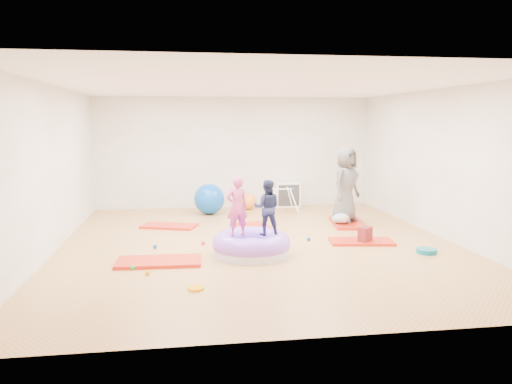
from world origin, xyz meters
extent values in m
cube|color=#B66F42|center=(0.00, 0.00, 0.00)|extent=(7.00, 8.00, 0.01)
cube|color=white|center=(0.00, 0.00, 2.80)|extent=(7.00, 8.00, 0.01)
cube|color=white|center=(0.00, 4.00, 1.40)|extent=(7.00, 0.01, 2.80)
cube|color=white|center=(0.00, -4.00, 1.40)|extent=(7.00, 0.01, 2.80)
cube|color=white|center=(-3.50, 0.00, 1.40)|extent=(0.01, 8.00, 2.80)
cube|color=white|center=(3.50, 0.00, 1.40)|extent=(0.01, 8.00, 2.80)
cube|color=red|center=(-1.72, -1.02, 0.03)|extent=(1.32, 0.70, 0.05)
cube|color=red|center=(-1.63, 1.68, 0.02)|extent=(1.23, 0.89, 0.05)
cube|color=red|center=(0.13, 1.07, 0.03)|extent=(0.98, 1.46, 0.06)
cube|color=red|center=(1.86, -0.20, 0.02)|extent=(1.21, 0.73, 0.05)
cube|color=red|center=(2.16, 1.43, 0.03)|extent=(0.84, 1.37, 0.05)
cylinder|color=silver|center=(-0.23, -0.74, 0.07)|extent=(1.26, 1.26, 0.14)
torus|color=#8D57E9|center=(-0.23, -0.74, 0.20)|extent=(1.30, 1.30, 0.34)
ellipsoid|color=#8D57E9|center=(-0.23, -0.74, 0.12)|extent=(0.69, 0.69, 0.31)
imported|color=#D44487|center=(-0.46, -0.73, 0.87)|extent=(0.40, 0.30, 0.98)
imported|color=#21284D|center=(0.03, -0.73, 0.83)|extent=(0.51, 0.43, 0.92)
imported|color=#525252|center=(2.12, 1.50, 0.85)|extent=(0.92, 0.89, 1.60)
ellipsoid|color=#96B9DF|center=(1.95, 1.27, 0.16)|extent=(0.38, 0.24, 0.22)
sphere|color=tan|center=(1.95, 1.10, 0.19)|extent=(0.18, 0.18, 0.18)
sphere|color=blue|center=(-1.83, -0.09, 0.04)|extent=(0.07, 0.07, 0.07)
sphere|color=#FFA200|center=(-1.85, -1.59, 0.04)|extent=(0.07, 0.07, 0.07)
sphere|color=green|center=(0.04, -1.00, 0.04)|extent=(0.07, 0.07, 0.07)
sphere|color=green|center=(-2.09, -1.32, 0.04)|extent=(0.07, 0.07, 0.07)
sphere|color=blue|center=(0.95, 0.07, 0.04)|extent=(0.07, 0.07, 0.07)
sphere|color=#FFA200|center=(0.20, -0.78, 0.04)|extent=(0.07, 0.07, 0.07)
sphere|color=red|center=(-0.11, -1.29, 0.04)|extent=(0.07, 0.07, 0.07)
sphere|color=red|center=(-0.99, 0.06, 0.04)|extent=(0.07, 0.07, 0.07)
sphere|color=blue|center=(-0.72, 3.04, 0.36)|extent=(0.73, 0.73, 0.73)
sphere|color=orange|center=(0.28, 3.56, 0.21)|extent=(0.42, 0.42, 0.42)
cylinder|color=white|center=(0.77, 2.84, 0.31)|extent=(0.22, 0.22, 0.58)
cylinder|color=white|center=(0.77, 3.33, 0.31)|extent=(0.22, 0.22, 0.58)
cylinder|color=white|center=(1.30, 2.84, 0.31)|extent=(0.22, 0.22, 0.58)
cylinder|color=white|center=(1.30, 3.33, 0.31)|extent=(0.22, 0.22, 0.58)
cylinder|color=white|center=(1.03, 3.09, 0.56)|extent=(0.56, 0.03, 0.03)
sphere|color=red|center=(0.76, 3.09, 0.56)|extent=(0.07, 0.07, 0.07)
sphere|color=blue|center=(1.31, 3.09, 0.56)|extent=(0.07, 0.07, 0.07)
cube|color=white|center=(1.34, 3.80, 0.32)|extent=(0.63, 0.31, 0.63)
cube|color=#343434|center=(1.34, 3.65, 0.32)|extent=(0.54, 0.02, 0.54)
cube|color=white|center=(1.34, 3.75, 0.32)|extent=(0.02, 0.22, 0.56)
cube|color=white|center=(1.34, 3.75, 0.32)|extent=(0.56, 0.22, 0.02)
cylinder|color=#086678|center=(2.69, -1.06, 0.04)|extent=(0.34, 0.34, 0.08)
cube|color=#AF1C1D|center=(1.91, -0.27, 0.15)|extent=(0.30, 0.29, 0.30)
cylinder|color=#FFA200|center=(-1.19, -2.33, 0.02)|extent=(0.22, 0.22, 0.03)
camera|label=1|loc=(-1.33, -8.67, 2.18)|focal=35.00mm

